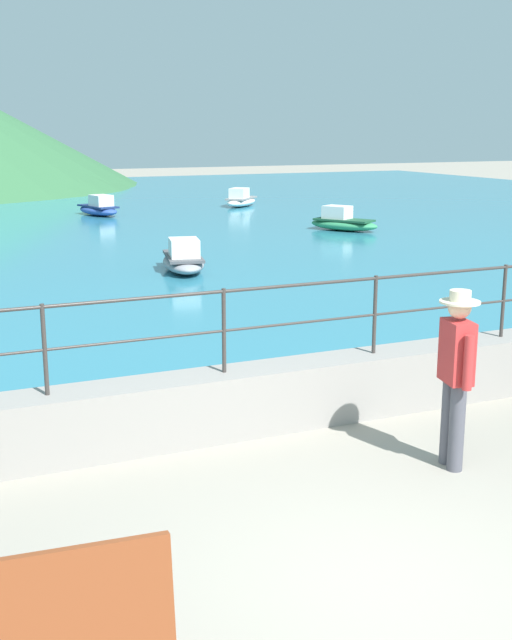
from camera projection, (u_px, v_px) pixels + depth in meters
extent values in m
plane|color=gray|center=(388.00, 584.00, 5.82)|extent=(120.00, 120.00, 0.00)
cube|color=gray|center=(225.00, 403.00, 8.59)|extent=(20.00, 0.56, 0.70)
cylinder|color=#383330|center=(45.00, 350.00, 7.68)|extent=(0.04, 0.04, 0.90)
cylinder|color=#383330|center=(224.00, 331.00, 8.40)|extent=(0.04, 0.04, 0.90)
cylinder|color=#383330|center=(375.00, 315.00, 9.13)|extent=(0.04, 0.04, 0.90)
cylinder|color=#383330|center=(503.00, 301.00, 9.85)|extent=(0.04, 0.04, 0.90)
cylinder|color=#383330|center=(224.00, 291.00, 8.30)|extent=(18.40, 0.04, 0.04)
cylinder|color=#383330|center=(224.00, 331.00, 8.40)|extent=(18.40, 0.03, 0.03)
cube|color=brown|center=(7.00, 621.00, 4.03)|extent=(1.71, 0.29, 0.64)
cylinder|color=#4C4C56|center=(449.00, 421.00, 7.84)|extent=(0.15, 0.15, 0.86)
cylinder|color=#4C4C56|center=(457.00, 428.00, 7.67)|extent=(0.15, 0.15, 0.86)
cube|color=#B22D2D|center=(457.00, 352.00, 7.59)|extent=(0.29, 0.40, 0.60)
cylinder|color=#B22D2D|center=(446.00, 349.00, 7.82)|extent=(0.09, 0.09, 0.52)
cylinder|color=#B22D2D|center=(468.00, 363.00, 7.37)|extent=(0.09, 0.09, 0.52)
sphere|color=beige|center=(460.00, 307.00, 7.49)|extent=(0.22, 0.22, 0.22)
cylinder|color=beige|center=(460.00, 302.00, 7.47)|extent=(0.38, 0.38, 0.02)
cylinder|color=beige|center=(460.00, 296.00, 7.46)|extent=(0.20, 0.20, 0.10)
ellipsoid|color=#2D4C9E|center=(98.00, 210.00, 29.75)|extent=(1.48, 2.46, 0.36)
cube|color=navy|center=(98.00, 206.00, 29.71)|extent=(1.22, 1.98, 0.06)
cube|color=silver|center=(101.00, 200.00, 29.47)|extent=(0.82, 0.94, 0.40)
ellipsoid|color=#338C59|center=(344.00, 225.00, 25.35)|extent=(1.98, 2.43, 0.36)
cube|color=#1C4D31|center=(344.00, 220.00, 25.31)|extent=(1.62, 1.97, 0.06)
cube|color=silver|center=(337.00, 212.00, 25.40)|extent=(0.96, 1.01, 0.40)
ellipsoid|color=gray|center=(183.00, 263.00, 18.20)|extent=(1.38, 2.44, 0.36)
cube|color=#4D4D51|center=(183.00, 256.00, 18.16)|extent=(1.15, 1.96, 0.06)
cube|color=silver|center=(184.00, 248.00, 17.87)|extent=(0.79, 0.92, 0.40)
ellipsoid|color=white|center=(241.00, 202.00, 33.18)|extent=(2.22, 2.30, 0.36)
cube|color=gray|center=(241.00, 198.00, 33.14)|extent=(1.81, 1.87, 0.06)
cube|color=silver|center=(239.00, 193.00, 32.86)|extent=(1.01, 1.02, 0.40)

